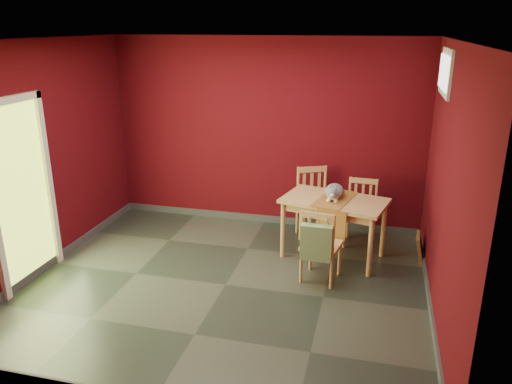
% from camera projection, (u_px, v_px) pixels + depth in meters
% --- Properties ---
extents(ground, '(4.50, 4.50, 0.00)m').
position_uv_depth(ground, '(225.00, 285.00, 5.73)').
color(ground, '#2D342D').
rests_on(ground, ground).
extents(room_shell, '(4.50, 4.50, 4.50)m').
position_uv_depth(room_shell, '(225.00, 281.00, 5.72)').
color(room_shell, '#4B070F').
rests_on(room_shell, ground).
extents(doorway, '(0.06, 1.01, 2.13)m').
position_uv_depth(doorway, '(20.00, 188.00, 5.52)').
color(doorway, '#B7D838').
rests_on(doorway, ground).
extents(window, '(0.05, 0.90, 0.50)m').
position_uv_depth(window, '(445.00, 72.00, 5.39)').
color(window, white).
rests_on(window, room_shell).
extents(outlet_plate, '(0.08, 0.02, 0.12)m').
position_uv_depth(outlet_plate, '(374.00, 212.00, 7.10)').
color(outlet_plate, silver).
rests_on(outlet_plate, room_shell).
extents(dining_table, '(1.39, 1.01, 0.78)m').
position_uv_depth(dining_table, '(334.00, 207.00, 6.22)').
color(dining_table, tan).
rests_on(dining_table, ground).
extents(table_runner, '(0.54, 0.84, 0.39)m').
position_uv_depth(table_runner, '(333.00, 207.00, 6.09)').
color(table_runner, '#9F6329').
rests_on(table_runner, dining_table).
extents(chair_far_left, '(0.60, 0.60, 0.98)m').
position_uv_depth(chair_far_left, '(314.00, 202.00, 6.90)').
color(chair_far_left, tan).
rests_on(chair_far_left, ground).
extents(chair_far_right, '(0.44, 0.44, 0.89)m').
position_uv_depth(chair_far_right, '(361.00, 212.00, 6.69)').
color(chair_far_right, tan).
rests_on(chair_far_right, ground).
extents(chair_near, '(0.48, 0.48, 0.89)m').
position_uv_depth(chair_near, '(320.00, 244.00, 5.69)').
color(chair_near, tan).
rests_on(chair_near, ground).
extents(tote_bag, '(0.35, 0.20, 0.48)m').
position_uv_depth(tote_bag, '(316.00, 243.00, 5.47)').
color(tote_bag, '#7CA569').
rests_on(tote_bag, chair_near).
extents(cat, '(0.47, 0.53, 0.24)m').
position_uv_depth(cat, '(334.00, 189.00, 6.20)').
color(cat, slate).
rests_on(cat, table_runner).
extents(picture_frame, '(0.14, 0.36, 0.35)m').
position_uv_depth(picture_frame, '(420.00, 248.00, 6.27)').
color(picture_frame, brown).
rests_on(picture_frame, ground).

